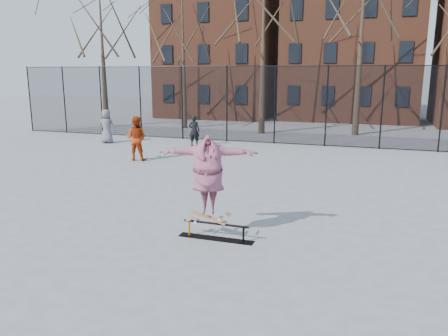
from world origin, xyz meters
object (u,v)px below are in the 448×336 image
(bystander_black, at_px, (194,131))
(skateboard, at_px, (209,220))
(bystander_red, at_px, (136,138))
(skate_rail, at_px, (216,233))
(bystander_grey, at_px, (107,126))
(skater, at_px, (208,179))

(bystander_black, bearing_deg, skateboard, 105.36)
(skateboard, distance_m, bystander_black, 12.63)
(bystander_black, relative_size, bystander_red, 0.83)
(bystander_black, bearing_deg, bystander_red, 68.93)
(skate_rail, xyz_separation_m, bystander_red, (-6.21, 7.40, 0.78))
(bystander_grey, distance_m, bystander_black, 4.76)
(skater, xyz_separation_m, bystander_red, (-6.04, 7.40, -0.43))
(bystander_black, bearing_deg, bystander_grey, -1.46)
(skateboard, height_order, skater, skater)
(skater, bearing_deg, bystander_grey, 115.60)
(skateboard, relative_size, bystander_black, 0.59)
(skateboard, height_order, bystander_red, bystander_red)
(skater, height_order, bystander_grey, skater)
(skate_rail, height_order, skateboard, skateboard)
(skater, bearing_deg, skateboard, -16.34)
(bystander_grey, relative_size, bystander_red, 0.94)
(skate_rail, xyz_separation_m, bystander_black, (-5.29, 11.54, 0.63))
(bystander_grey, height_order, bystander_black, bystander_grey)
(skate_rail, bearing_deg, skater, 180.00)
(skateboard, bearing_deg, bystander_black, 113.93)
(skater, distance_m, bystander_red, 9.56)
(skater, relative_size, bystander_grey, 1.22)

